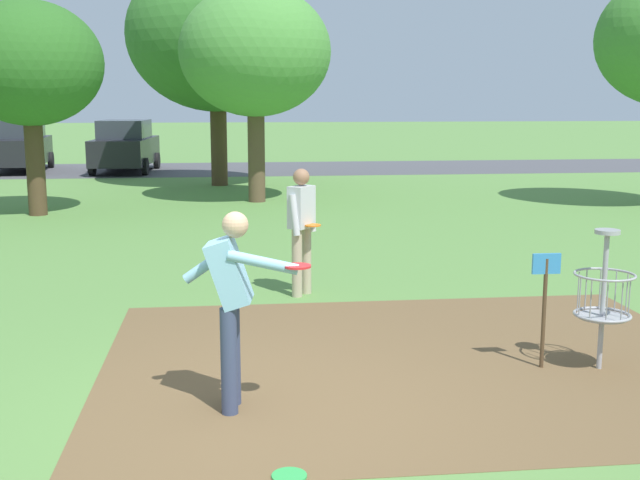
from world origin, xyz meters
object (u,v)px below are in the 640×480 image
parked_car_center_left (125,146)px  tree_near_right (255,52)px  player_throwing (302,224)px  tree_mid_left (217,35)px  tree_mid_center (29,64)px  player_foreground_watching (232,297)px  parked_car_leftmost (19,146)px  frisbee_far_right (289,476)px  disc_golf_basket (597,294)px

parked_car_center_left → tree_near_right: bearing=-63.7°
player_throwing → tree_mid_left: 14.37m
player_throwing → tree_mid_center: bearing=123.0°
player_foreground_watching → tree_mid_left: size_ratio=0.26×
player_throwing → tree_mid_left: size_ratio=0.26×
tree_near_right → tree_mid_left: size_ratio=0.80×
tree_near_right → tree_mid_left: tree_mid_left is taller
player_throwing → parked_car_leftmost: bearing=113.4°
player_foreground_watching → player_throwing: 4.04m
player_foreground_watching → tree_near_right: size_ratio=0.32×
tree_near_right → tree_mid_center: bearing=-160.3°
frisbee_far_right → tree_mid_center: tree_mid_center is taller
frisbee_far_right → tree_mid_center: bearing=109.4°
frisbee_far_right → tree_mid_left: size_ratio=0.04×
frisbee_far_right → tree_near_right: 15.60m
tree_mid_left → parked_car_leftmost: bearing=142.6°
frisbee_far_right → tree_mid_left: (-0.65, 19.13, 4.42)m
tree_mid_left → tree_mid_center: tree_mid_left is taller
player_throwing → frisbee_far_right: size_ratio=6.81×
tree_near_right → disc_golf_basket: bearing=-78.0°
player_throwing → disc_golf_basket: bearing=-52.0°
tree_near_right → parked_car_leftmost: size_ratio=1.23×
player_foreground_watching → tree_mid_left: bearing=90.9°
tree_near_right → player_foreground_watching: bearing=-93.0°
parked_car_leftmost → disc_golf_basket: bearing=-64.2°
player_foreground_watching → parked_car_center_left: parked_car_center_left is taller
tree_mid_left → parked_car_leftmost: tree_mid_left is taller
disc_golf_basket → parked_car_center_left: (-7.17, 22.03, 0.17)m
player_throwing → tree_near_right: 10.28m
parked_car_center_left → tree_mid_left: bearing=-55.1°
disc_golf_basket → tree_near_right: size_ratio=0.26×
disc_golf_basket → player_throwing: bearing=128.0°
player_throwing → tree_mid_center: 9.95m
player_foreground_watching → parked_car_center_left: (-3.64, 22.66, -0.06)m
disc_golf_basket → tree_mid_center: size_ratio=0.29×
frisbee_far_right → tree_near_right: tree_near_right is taller
player_foreground_watching → tree_near_right: bearing=87.0°
player_foreground_watching → tree_near_right: 14.12m
parked_car_leftmost → frisbee_far_right: bearing=-72.4°
frisbee_far_right → tree_near_right: size_ratio=0.05×
tree_mid_left → parked_car_leftmost: size_ratio=1.54×
frisbee_far_right → parked_car_center_left: bearing=99.5°
parked_car_leftmost → parked_car_center_left: same height
tree_mid_left → parked_car_leftmost: (-7.18, 5.48, -3.51)m
tree_near_right → frisbee_far_right: bearing=-91.3°
tree_mid_center → parked_car_center_left: bearing=86.4°
parked_car_center_left → player_foreground_watching: bearing=-80.9°
frisbee_far_right → player_foreground_watching: bearing=106.1°
tree_mid_left → parked_car_center_left: bearing=124.9°
tree_mid_center → player_throwing: bearing=-57.0°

